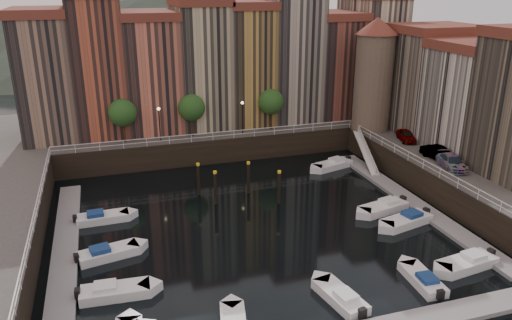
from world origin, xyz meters
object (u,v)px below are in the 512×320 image
object	(u,v)px
corner_tower	(374,73)
gangway	(366,150)
boat_left_1	(113,292)
mooring_pilings	(235,184)
car_a	(406,136)
boat_left_2	(107,253)
car_b	(439,154)
car_c	(452,163)

from	to	relation	value
corner_tower	gangway	world-z (taller)	corner_tower
gangway	boat_left_1	size ratio (longest dim) A/B	1.63
corner_tower	mooring_pilings	xyz separation A→B (m)	(-20.19, -9.08, -8.54)
mooring_pilings	car_a	world-z (taller)	car_a
mooring_pilings	boat_left_1	distance (m)	18.45
gangway	boat_left_2	bearing A→B (deg)	-157.39
car_a	mooring_pilings	bearing A→B (deg)	-155.18
mooring_pilings	car_b	xyz separation A→B (m)	(21.24, -3.38, 2.04)
boat_left_1	car_b	distance (m)	35.39
gangway	car_c	world-z (taller)	car_c
boat_left_2	car_c	world-z (taller)	car_c
gangway	car_b	size ratio (longest dim) A/B	2.00
gangway	car_b	bearing A→B (deg)	-63.57
corner_tower	car_c	size ratio (longest dim) A/B	3.02
boat_left_2	boat_left_1	bearing A→B (deg)	-99.25
gangway	mooring_pilings	bearing A→B (deg)	-165.18
boat_left_1	boat_left_2	world-z (taller)	boat_left_1
car_a	corner_tower	bearing A→B (deg)	120.80
gangway	boat_left_2	size ratio (longest dim) A/B	1.63
mooring_pilings	car_c	xyz separation A→B (m)	(20.86, -6.00, 2.01)
mooring_pilings	gangway	bearing A→B (deg)	14.82
boat_left_2	car_a	world-z (taller)	car_a
boat_left_1	car_b	xyz separation A→B (m)	(33.76, 10.11, 3.30)
car_b	car_c	world-z (taller)	car_b
gangway	car_b	distance (m)	9.06
mooring_pilings	boat_left_1	xyz separation A→B (m)	(-12.51, -13.49, -1.26)
mooring_pilings	car_b	bearing A→B (deg)	-9.04
corner_tower	car_a	distance (m)	8.88
mooring_pilings	car_a	size ratio (longest dim) A/B	1.96
mooring_pilings	boat_left_2	world-z (taller)	mooring_pilings
gangway	boat_left_2	xyz separation A→B (m)	(-30.06, -12.52, -1.53)
gangway	mooring_pilings	size ratio (longest dim) A/B	1.11
corner_tower	car_b	bearing A→B (deg)	-85.16
boat_left_2	car_a	bearing A→B (deg)	6.14
car_c	car_b	bearing A→B (deg)	94.90
mooring_pilings	boat_left_1	size ratio (longest dim) A/B	1.46
gangway	boat_left_1	bearing A→B (deg)	-148.77
boat_left_1	car_c	xyz separation A→B (m)	(33.37, 7.50, 3.27)
car_c	mooring_pilings	bearing A→B (deg)	177.32
mooring_pilings	car_c	distance (m)	21.79
boat_left_2	car_b	distance (m)	34.47
car_c	boat_left_2	bearing A→B (deg)	-163.33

